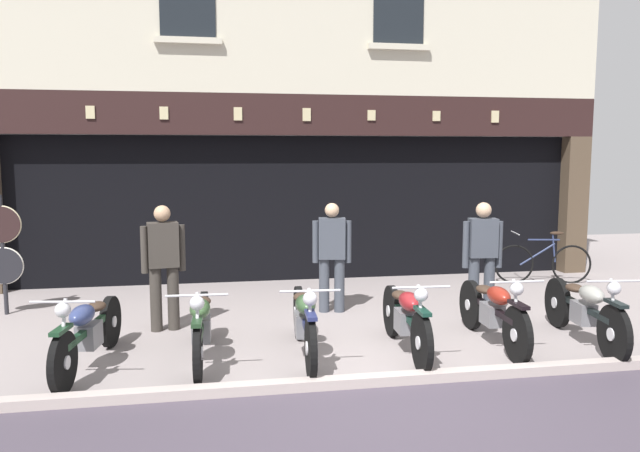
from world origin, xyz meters
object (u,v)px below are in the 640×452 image
tyre_sign_pole (3,247)px  motorcycle_left (201,324)px  motorcycle_center (406,317)px  salesman_right (482,254)px  motorcycle_center_left (304,320)px  motorcycle_far_left (88,331)px  leaning_bicycle (543,262)px  advert_board_far (445,180)px  motorcycle_center_right (493,310)px  shopkeeper_center (332,252)px  salesman_left (164,262)px  motorcycle_right (584,309)px  advert_board_near (382,187)px

tyre_sign_pole → motorcycle_left: bearing=-42.1°
motorcycle_center → tyre_sign_pole: 5.76m
salesman_right → motorcycle_center_left: bearing=32.7°
motorcycle_far_left → leaning_bicycle: (7.11, 3.20, -0.04)m
salesman_right → advert_board_far: advert_board_far is taller
motorcycle_center_right → shopkeeper_center: shopkeeper_center is taller
shopkeeper_center → advert_board_far: size_ratio=1.42×
shopkeeper_center → tyre_sign_pole: bearing=1.6°
motorcycle_center → motorcycle_far_left: bearing=1.1°
salesman_left → motorcycle_far_left: bearing=51.9°
motorcycle_left → advert_board_far: (4.49, 4.29, 1.37)m
advert_board_far → salesman_left: bearing=-149.0°
motorcycle_center_left → leaning_bicycle: size_ratio=1.24×
advert_board_far → leaning_bicycle: size_ratio=0.67×
motorcycle_far_left → shopkeeper_center: shopkeeper_center is taller
tyre_sign_pole → leaning_bicycle: (8.70, 0.66, -0.61)m
motorcycle_left → motorcycle_far_left: bearing=3.5°
motorcycle_center_left → shopkeeper_center: size_ratio=1.31×
motorcycle_right → motorcycle_center: bearing=6.2°
motorcycle_center_right → salesman_right: size_ratio=1.24×
tyre_sign_pole → leaning_bicycle: tyre_sign_pole is taller
motorcycle_center_right → motorcycle_center_left: bearing=3.7°
salesman_left → salesman_right: size_ratio=1.01×
motorcycle_center_right → motorcycle_far_left: bearing=2.6°
salesman_right → advert_board_near: bearing=-71.6°
leaning_bicycle → motorcycle_left: bearing=130.2°
advert_board_near → tyre_sign_pole: bearing=-163.6°
salesman_right → leaning_bicycle: size_ratio=0.97×
motorcycle_center_right → shopkeeper_center: 2.50m
advert_board_near → shopkeeper_center: bearing=-120.2°
motorcycle_right → motorcycle_center_right: bearing=-0.7°
salesman_left → advert_board_near: bearing=-151.6°
advert_board_far → shopkeeper_center: bearing=-137.4°
motorcycle_center_right → shopkeeper_center: (-1.60, 1.87, 0.45)m
motorcycle_center_left → motorcycle_right: bearing=-178.8°
advert_board_near → advert_board_far: size_ratio=0.96×
motorcycle_right → advert_board_far: bearing=-82.0°
shopkeeper_center → salesman_left: bearing=22.9°
shopkeeper_center → advert_board_near: advert_board_near is taller
motorcycle_center_left → advert_board_far: advert_board_far is taller
motorcycle_center_right → salesman_right: bearing=-106.0°
motorcycle_center → advert_board_far: advert_board_far is taller
motorcycle_center → advert_board_far: bearing=-113.3°
salesman_right → motorcycle_center: bearing=48.6°
motorcycle_left → shopkeeper_center: shopkeeper_center is taller
leaning_bicycle → motorcycle_right: bearing=169.5°
motorcycle_center_right → motorcycle_center: bearing=8.2°
motorcycle_right → salesman_left: salesman_left is taller
motorcycle_left → motorcycle_center_right: 3.44m
advert_board_far → leaning_bicycle: 2.30m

